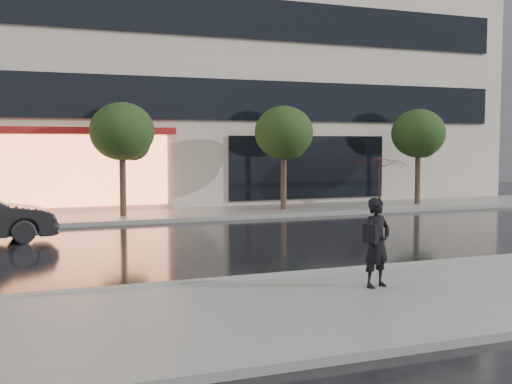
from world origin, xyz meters
TOP-DOWN VIEW (x-y plane):
  - ground at (0.00, 0.00)m, footprint 120.00×120.00m
  - sidewalk_near at (0.00, -3.25)m, footprint 60.00×4.50m
  - sidewalk_far at (0.00, 10.25)m, footprint 60.00×3.50m
  - curb_near at (0.00, -1.00)m, footprint 60.00×0.25m
  - curb_far at (0.00, 8.50)m, footprint 60.00×0.25m
  - office_building at (-0.00, 17.97)m, footprint 30.00×12.76m
  - bg_building_right at (26.00, 28.00)m, footprint 12.00×12.00m
  - tree_mid_west at (-2.94, 10.03)m, footprint 2.20×2.20m
  - tree_mid_east at (3.06, 10.03)m, footprint 2.20×2.20m
  - tree_far_east at (9.06, 10.03)m, footprint 2.20×2.20m
  - pedestrian_with_umbrella at (-0.77, -2.56)m, footprint 1.19×1.21m

SIDE VIEW (x-z plane):
  - ground at x=0.00m, z-range 0.00..0.00m
  - sidewalk_near at x=0.00m, z-range 0.00..0.12m
  - sidewalk_far at x=0.00m, z-range 0.00..0.12m
  - curb_near at x=0.00m, z-range 0.00..0.14m
  - curb_far at x=0.00m, z-range 0.00..0.14m
  - pedestrian_with_umbrella at x=-0.77m, z-range 0.51..2.77m
  - tree_mid_west at x=-2.94m, z-range 0.93..4.92m
  - tree_mid_east at x=3.06m, z-range 0.93..4.92m
  - tree_far_east at x=9.06m, z-range 0.93..4.92m
  - bg_building_right at x=26.00m, z-range 0.00..16.00m
  - office_building at x=0.00m, z-range 0.00..18.00m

